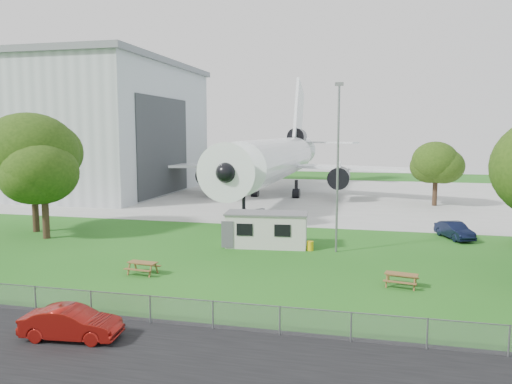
% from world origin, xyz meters
% --- Properties ---
extents(ground, '(160.00, 160.00, 0.00)m').
position_xyz_m(ground, '(0.00, 0.00, 0.00)').
color(ground, '#2F7221').
extents(asphalt_strip, '(120.00, 8.00, 0.02)m').
position_xyz_m(asphalt_strip, '(0.00, -13.00, 0.01)').
color(asphalt_strip, black).
rests_on(asphalt_strip, ground).
extents(concrete_apron, '(120.00, 46.00, 0.03)m').
position_xyz_m(concrete_apron, '(0.00, 38.00, 0.01)').
color(concrete_apron, '#B7B7B2').
rests_on(concrete_apron, ground).
extents(hangar, '(43.00, 31.00, 18.55)m').
position_xyz_m(hangar, '(-37.97, 36.00, 9.41)').
color(hangar, '#B2B7BC').
rests_on(hangar, ground).
extents(airliner, '(46.36, 47.73, 17.69)m').
position_xyz_m(airliner, '(-2.00, 35.86, 5.27)').
color(airliner, white).
rests_on(airliner, ground).
extents(site_cabin, '(6.87, 3.33, 2.62)m').
position_xyz_m(site_cabin, '(2.92, 6.78, 1.31)').
color(site_cabin, beige).
rests_on(site_cabin, ground).
extents(picnic_west, '(1.95, 1.68, 0.76)m').
position_xyz_m(picnic_west, '(-2.91, -2.31, 0.00)').
color(picnic_west, brown).
rests_on(picnic_west, ground).
extents(picnic_east, '(2.05, 1.81, 0.76)m').
position_xyz_m(picnic_east, '(12.40, -1.24, 0.00)').
color(picnic_east, brown).
rests_on(picnic_east, ground).
extents(fence, '(58.00, 0.04, 1.30)m').
position_xyz_m(fence, '(0.00, -9.50, 0.00)').
color(fence, gray).
rests_on(fence, ground).
extents(lamp_mast, '(0.16, 0.16, 12.00)m').
position_xyz_m(lamp_mast, '(8.20, 6.20, 6.00)').
color(lamp_mast, slate).
rests_on(lamp_mast, ground).
extents(tree_west_big, '(8.64, 8.64, 11.13)m').
position_xyz_m(tree_west_big, '(-17.92, 7.63, 6.79)').
color(tree_west_big, '#382619').
rests_on(tree_west_big, ground).
extents(tree_west_small, '(6.42, 6.42, 8.37)m').
position_xyz_m(tree_west_small, '(-15.26, 5.39, 5.15)').
color(tree_west_small, '#382619').
rests_on(tree_west_small, ground).
extents(tree_far_apron, '(5.80, 5.80, 7.78)m').
position_xyz_m(tree_far_apron, '(17.75, 31.87, 4.86)').
color(tree_far_apron, '#382619').
rests_on(tree_far_apron, ground).
extents(car_centre_sedan, '(4.27, 1.86, 1.37)m').
position_xyz_m(car_centre_sedan, '(-1.45, -11.91, 0.68)').
color(car_centre_sedan, maroon).
rests_on(car_centre_sedan, ground).
extents(car_ne_sedan, '(2.90, 4.39, 1.37)m').
position_xyz_m(car_ne_sedan, '(17.25, 12.93, 0.68)').
color(car_ne_sedan, black).
rests_on(car_ne_sedan, ground).
extents(car_apron_van, '(4.86, 3.84, 1.32)m').
position_xyz_m(car_apron_van, '(1.80, 15.57, 0.66)').
color(car_apron_van, silver).
rests_on(car_apron_van, ground).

